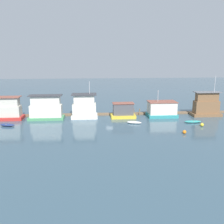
% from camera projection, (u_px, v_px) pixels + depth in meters
% --- Properties ---
extents(ground_plane, '(200.00, 200.00, 0.00)m').
position_uv_depth(ground_plane, '(112.00, 117.00, 55.11)').
color(ground_plane, '#385160').
extents(dock_walkway, '(59.60, 1.55, 0.30)m').
position_uv_depth(dock_walkway, '(111.00, 114.00, 57.58)').
color(dock_walkway, brown).
rests_on(dock_walkway, ground_plane).
extents(houseboat_red, '(6.34, 3.46, 4.89)m').
position_uv_depth(houseboat_red, '(7.00, 110.00, 52.78)').
color(houseboat_red, red).
rests_on(houseboat_red, ground_plane).
extents(houseboat_green, '(7.45, 3.35, 5.19)m').
position_uv_depth(houseboat_green, '(46.00, 109.00, 53.03)').
color(houseboat_green, '#4C9360').
rests_on(houseboat_green, ground_plane).
extents(houseboat_white, '(5.63, 3.84, 7.98)m').
position_uv_depth(houseboat_white, '(84.00, 107.00, 54.25)').
color(houseboat_white, white).
rests_on(houseboat_white, ground_plane).
extents(houseboat_yellow, '(5.36, 3.29, 3.28)m').
position_uv_depth(houseboat_yellow, '(123.00, 111.00, 54.54)').
color(houseboat_yellow, gold).
rests_on(houseboat_yellow, ground_plane).
extents(houseboat_teal, '(6.43, 4.12, 5.94)m').
position_uv_depth(houseboat_teal, '(162.00, 109.00, 55.38)').
color(houseboat_teal, teal).
rests_on(houseboat_teal, ground_plane).
extents(houseboat_brown, '(6.51, 3.23, 9.06)m').
position_uv_depth(houseboat_brown, '(206.00, 106.00, 56.10)').
color(houseboat_brown, brown).
rests_on(houseboat_brown, ground_plane).
extents(dinghy_navy, '(3.22, 1.89, 0.55)m').
position_uv_depth(dinghy_navy, '(7.00, 125.00, 47.92)').
color(dinghy_navy, navy).
rests_on(dinghy_navy, ground_plane).
extents(dinghy_white, '(3.17, 1.93, 0.48)m').
position_uv_depth(dinghy_white, '(134.00, 122.00, 49.87)').
color(dinghy_white, white).
rests_on(dinghy_white, ground_plane).
extents(dinghy_teal, '(3.45, 1.33, 0.44)m').
position_uv_depth(dinghy_teal, '(193.00, 122.00, 50.59)').
color(dinghy_teal, teal).
rests_on(dinghy_teal, ground_plane).
extents(mooring_post_far_left, '(0.26, 0.26, 2.19)m').
position_uv_depth(mooring_post_far_left, '(205.00, 109.00, 58.10)').
color(mooring_post_far_left, brown).
rests_on(mooring_post_far_left, ground_plane).
extents(mooring_post_far_right, '(0.29, 0.29, 1.60)m').
position_uv_depth(mooring_post_far_right, '(134.00, 112.00, 56.84)').
color(mooring_post_far_right, brown).
rests_on(mooring_post_far_right, ground_plane).
extents(mooring_post_near_right, '(0.23, 0.23, 1.48)m').
position_uv_depth(mooring_post_near_right, '(140.00, 112.00, 56.97)').
color(mooring_post_near_right, '#846B4C').
rests_on(mooring_post_near_right, ground_plane).
extents(buoy_orange, '(0.65, 0.65, 0.65)m').
position_uv_depth(buoy_orange, '(184.00, 132.00, 43.27)').
color(buoy_orange, orange).
rests_on(buoy_orange, ground_plane).
extents(buoy_yellow, '(0.67, 0.67, 0.67)m').
position_uv_depth(buoy_yellow, '(202.00, 125.00, 47.81)').
color(buoy_yellow, yellow).
rests_on(buoy_yellow, ground_plane).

